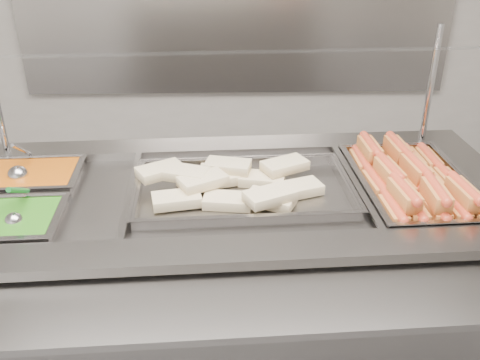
{
  "coord_description": "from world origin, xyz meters",
  "views": [
    {
      "loc": [
        -0.09,
        -1.32,
        1.82
      ],
      "look_at": [
        -0.04,
        0.3,
        0.98
      ],
      "focal_mm": 40.0,
      "sensor_mm": 36.0,
      "label": 1
    }
  ],
  "objects_px": {
    "steam_counter": "(226,297)",
    "serving_spoon": "(15,216)",
    "pan_hotdogs": "(411,191)",
    "ladle": "(18,174)",
    "sneeze_guard": "(220,58)",
    "pan_wraps": "(243,193)"
  },
  "relations": [
    {
      "from": "steam_counter",
      "to": "pan_hotdogs",
      "type": "xyz_separation_m",
      "value": [
        0.66,
        0.03,
        0.43
      ]
    },
    {
      "from": "pan_hotdogs",
      "to": "ladle",
      "type": "xyz_separation_m",
      "value": [
        -1.4,
        0.07,
        0.05
      ]
    },
    {
      "from": "sneeze_guard",
      "to": "pan_wraps",
      "type": "xyz_separation_m",
      "value": [
        0.07,
        -0.23,
        -0.42
      ]
    },
    {
      "from": "pan_wraps",
      "to": "ladle",
      "type": "distance_m",
      "value": 0.81
    },
    {
      "from": "pan_wraps",
      "to": "ladle",
      "type": "bearing_deg",
      "value": 172.8
    },
    {
      "from": "sneeze_guard",
      "to": "ladle",
      "type": "bearing_deg",
      "value": -169.94
    },
    {
      "from": "steam_counter",
      "to": "serving_spoon",
      "type": "relative_size",
      "value": 10.55
    },
    {
      "from": "pan_hotdogs",
      "to": "serving_spoon",
      "type": "relative_size",
      "value": 3.11
    },
    {
      "from": "pan_wraps",
      "to": "serving_spoon",
      "type": "bearing_deg",
      "value": -164.74
    },
    {
      "from": "sneeze_guard",
      "to": "serving_spoon",
      "type": "xyz_separation_m",
      "value": [
        -0.63,
        -0.42,
        -0.38
      ]
    },
    {
      "from": "pan_hotdogs",
      "to": "pan_wraps",
      "type": "height_order",
      "value": "same"
    },
    {
      "from": "pan_hotdogs",
      "to": "ladle",
      "type": "bearing_deg",
      "value": 177.05
    },
    {
      "from": "steam_counter",
      "to": "ladle",
      "type": "bearing_deg",
      "value": 171.95
    },
    {
      "from": "steam_counter",
      "to": "pan_hotdogs",
      "type": "distance_m",
      "value": 0.79
    },
    {
      "from": "steam_counter",
      "to": "pan_wraps",
      "type": "xyz_separation_m",
      "value": [
        0.06,
        0.0,
        0.45
      ]
    },
    {
      "from": "steam_counter",
      "to": "ladle",
      "type": "distance_m",
      "value": 0.89
    },
    {
      "from": "steam_counter",
      "to": "pan_hotdogs",
      "type": "relative_size",
      "value": 3.39
    },
    {
      "from": "steam_counter",
      "to": "pan_wraps",
      "type": "height_order",
      "value": "pan_wraps"
    },
    {
      "from": "steam_counter",
      "to": "serving_spoon",
      "type": "xyz_separation_m",
      "value": [
        -0.65,
        -0.19,
        0.49
      ]
    },
    {
      "from": "sneeze_guard",
      "to": "steam_counter",
      "type": "bearing_deg",
      "value": -87.25
    },
    {
      "from": "steam_counter",
      "to": "ladle",
      "type": "height_order",
      "value": "ladle"
    },
    {
      "from": "steam_counter",
      "to": "sneeze_guard",
      "type": "distance_m",
      "value": 0.9
    }
  ]
}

